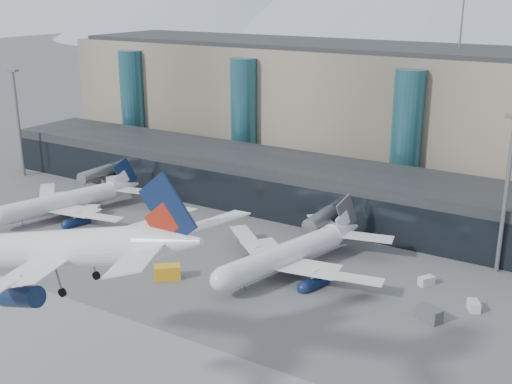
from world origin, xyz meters
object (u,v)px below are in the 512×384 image
veh_a (90,210)px  veh_b (182,229)px  lightmast_left (18,117)px  veh_d (426,281)px  veh_h (167,272)px  lightmast_mid (507,186)px  hero_jet (84,241)px  jet_parked_mid (299,244)px  veh_f (81,203)px  veh_c (429,314)px  veh_g (474,306)px  jet_parked_left (76,194)px

veh_a → veh_b: bearing=-21.6°
lightmast_left → veh_d: (101.85, -7.86, -13.74)m
veh_h → veh_b: bearing=78.9°
lightmast_mid → veh_h: bearing=-145.4°
hero_jet → jet_parked_mid: 46.10m
veh_a → veh_f: 5.77m
veh_b → veh_h: size_ratio=0.74×
veh_a → veh_c: size_ratio=1.03×
hero_jet → veh_b: (-24.12, 45.74, -18.66)m
lightmast_mid → jet_parked_mid: size_ratio=0.73×
veh_f → veh_a: bearing=-122.8°
veh_g → hero_jet: bearing=-62.4°
veh_b → lightmast_left: bearing=96.2°
veh_d → veh_h: (-35.38, -19.14, 0.43)m
lightmast_left → veh_c: 108.01m
veh_c → veh_f: 76.63m
veh_c → veh_a: bearing=-160.6°
veh_b → veh_c: bearing=-82.7°
veh_c → veh_d: bearing=133.8°
jet_parked_left → veh_a: bearing=-64.4°
hero_jet → jet_parked_left: bearing=138.9°
veh_b → veh_f: bearing=105.3°
jet_parked_left → veh_c: bearing=-78.1°
lightmast_left → veh_h: (66.48, -27.00, -13.30)m
hero_jet → jet_parked_mid: hero_jet is taller
veh_b → veh_d: bearing=-70.3°
jet_parked_left → veh_b: (24.86, 2.35, -3.20)m
jet_parked_mid → veh_b: bearing=100.1°
veh_h → jet_parked_left: bearing=115.3°
lightmast_left → hero_jet: (80.42, -56.09, 5.10)m
lightmast_mid → veh_f: 82.66m
lightmast_mid → veh_a: bearing=-168.6°
veh_a → veh_h: veh_h is taller
hero_jet → veh_c: 48.96m
veh_b → veh_c: 49.93m
veh_b → veh_h: 19.51m
veh_d → veh_h: 40.23m
veh_h → lightmast_mid: bearing=-7.9°
jet_parked_left → veh_a: size_ratio=9.40×
veh_g → veh_f: bearing=-120.1°
lightmast_left → veh_b: lightmast_left is taller
jet_parked_left → veh_g: jet_parked_left is taller
lightmast_left → veh_b: size_ratio=8.56×
jet_parked_mid → veh_a: 47.50m
veh_a → veh_b: size_ratio=1.19×
veh_g → veh_h: 46.01m
hero_jet → veh_g: 56.12m
lightmast_mid → veh_a: 78.00m
veh_f → jet_parked_left: bearing=-153.8°
veh_h → hero_jet: bearing=-106.9°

